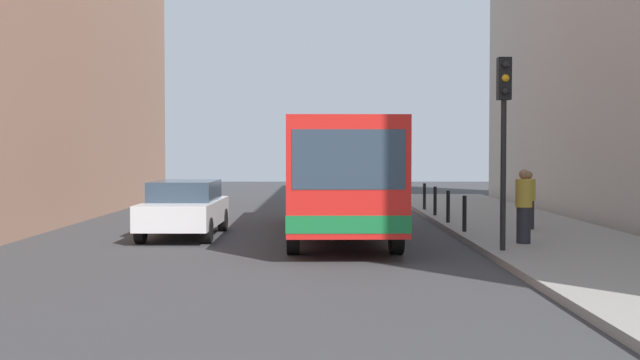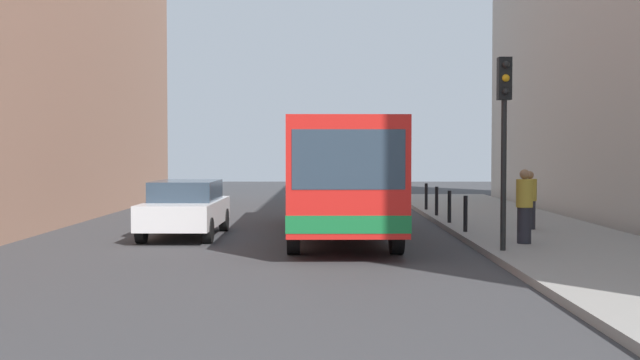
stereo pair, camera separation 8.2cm
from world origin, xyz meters
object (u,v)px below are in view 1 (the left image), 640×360
object	(u,v)px
car_beside_bus	(185,207)
bollard_near	(465,214)
traffic_light	(504,116)
bollard_farthest	(425,196)
bus	(338,171)
bollard_mid	(449,207)
bollard_far	(436,201)
pedestrian_mid_sidewalk	(529,200)
pedestrian_near_signal	(524,206)

from	to	relation	value
car_beside_bus	bollard_near	world-z (taller)	car_beside_bus
car_beside_bus	bollard_near	xyz separation A→B (m)	(7.38, -0.14, -0.16)
traffic_light	bollard_farthest	size ratio (longest dim) A/B	4.32
bus	bollard_near	xyz separation A→B (m)	(3.32, -0.60, -1.10)
bus	bollard_mid	bearing A→B (deg)	-149.36
bollard_mid	bollard_far	distance (m)	2.64
pedestrian_mid_sidewalk	car_beside_bus	bearing A→B (deg)	53.39
pedestrian_mid_sidewalk	pedestrian_near_signal	bearing A→B (deg)	123.36
pedestrian_near_signal	car_beside_bus	bearing A→B (deg)	4.65
traffic_light	bollard_near	bearing A→B (deg)	91.47
bollard_far	bollard_farthest	size ratio (longest dim) A/B	1.00
traffic_light	bollard_far	distance (m)	9.49
bus	pedestrian_mid_sidewalk	bearing A→B (deg)	-179.85
bus	bollard_mid	world-z (taller)	bus
bollard_near	bus	bearing A→B (deg)	169.69
bollard_mid	bollard_farthest	world-z (taller)	same
bollard_farthest	bollard_far	bearing A→B (deg)	-90.00
car_beside_bus	bollard_far	bearing A→B (deg)	-144.96
bollard_farthest	pedestrian_mid_sidewalk	world-z (taller)	pedestrian_mid_sidewalk
traffic_light	bollard_far	xyz separation A→B (m)	(-0.10, 9.19, -2.38)
bollard_farthest	pedestrian_mid_sidewalk	xyz separation A→B (m)	(1.86, -7.22, 0.31)
bollard_far	bollard_farthest	distance (m)	2.64
bus	car_beside_bus	xyz separation A→B (m)	(-4.06, -0.47, -0.94)
bus	bollard_far	distance (m)	5.84
car_beside_bus	bollard_farthest	world-z (taller)	car_beside_bus
car_beside_bus	traffic_light	bearing A→B (deg)	151.76
traffic_light	pedestrian_near_signal	bearing A→B (deg)	58.91
bus	bollard_near	world-z (taller)	bus
car_beside_bus	bus	bearing A→B (deg)	-173.28
bollard_near	bollard_far	size ratio (longest dim) A/B	1.00
car_beside_bus	bollard_mid	world-z (taller)	car_beside_bus
bollard_near	bollard_farthest	bearing A→B (deg)	90.00
car_beside_bus	bollard_mid	size ratio (longest dim) A/B	4.64
traffic_light	bollard_near	size ratio (longest dim) A/B	4.32
traffic_light	bollard_mid	size ratio (longest dim) A/B	4.32
car_beside_bus	pedestrian_near_signal	bearing A→B (deg)	161.64
car_beside_bus	traffic_light	xyz separation A→B (m)	(7.48, -4.05, 2.22)
car_beside_bus	pedestrian_mid_sidewalk	size ratio (longest dim) A/B	2.79
bus	bollard_far	xyz separation A→B (m)	(3.32, 4.68, -1.10)
bollard_far	bollard_farthest	world-z (taller)	same
bollard_mid	pedestrian_near_signal	size ratio (longest dim) A/B	0.56
bollard_near	bollard_far	distance (m)	5.28
bus	pedestrian_mid_sidewalk	distance (m)	5.24
bollard_mid	pedestrian_mid_sidewalk	xyz separation A→B (m)	(1.86, -1.94, 0.31)
bollard_near	bollard_farthest	xyz separation A→B (m)	(0.00, 7.92, 0.00)
bollard_far	car_beside_bus	bearing A→B (deg)	-145.14
car_beside_bus	bollard_farthest	xyz separation A→B (m)	(7.38, 7.78, -0.16)
bollard_mid	bollard_far	world-z (taller)	same
bollard_mid	bollard_farthest	size ratio (longest dim) A/B	1.00
car_beside_bus	bollard_farthest	distance (m)	10.73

